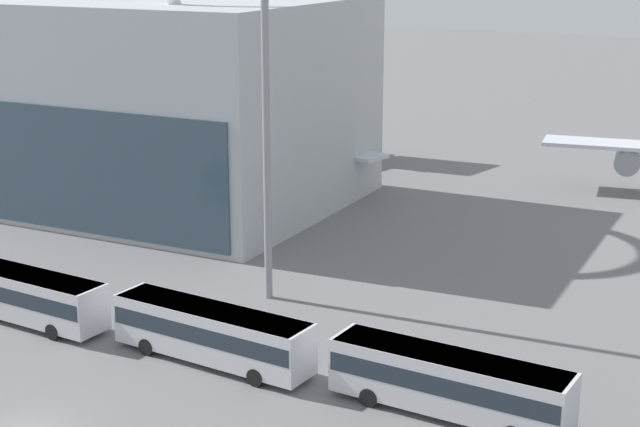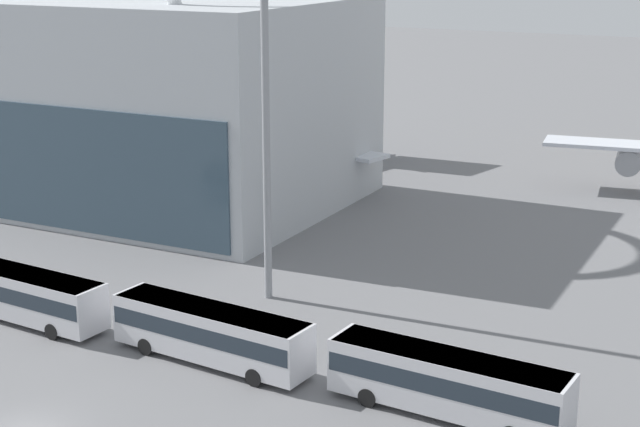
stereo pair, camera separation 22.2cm
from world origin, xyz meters
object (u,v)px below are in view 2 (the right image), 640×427
at_px(shuttle_bus_2, 448,380).
at_px(floodlight_mast, 265,37).
at_px(airliner_at_gate_near, 239,128).
at_px(shuttle_bus_0, 21,292).
at_px(shuttle_bus_1, 211,331).

distance_m(shuttle_bus_2, floodlight_mast, 24.62).
relative_size(airliner_at_gate_near, shuttle_bus_0, 2.76).
bearing_deg(shuttle_bus_1, airliner_at_gate_near, 124.80).
height_order(airliner_at_gate_near, floodlight_mast, floodlight_mast).
distance_m(airliner_at_gate_near, shuttle_bus_2, 53.57).
relative_size(shuttle_bus_0, floodlight_mast, 0.55).
bearing_deg(airliner_at_gate_near, shuttle_bus_1, 42.69).
bearing_deg(airliner_at_gate_near, shuttle_bus_2, 55.76).
relative_size(shuttle_bus_2, floodlight_mast, 0.55).
relative_size(shuttle_bus_0, shuttle_bus_1, 1.00).
xyz_separation_m(shuttle_bus_0, shuttle_bus_1, (13.92, 0.01, 0.00)).
height_order(shuttle_bus_0, shuttle_bus_1, same).
distance_m(shuttle_bus_0, shuttle_bus_1, 13.92).
bearing_deg(shuttle_bus_0, shuttle_bus_2, 4.52).
distance_m(shuttle_bus_1, floodlight_mast, 18.61).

